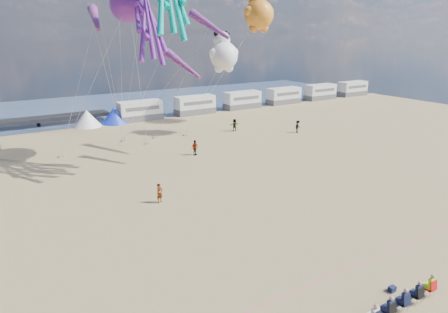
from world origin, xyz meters
TOP-DOWN VIEW (x-y plane):
  - ground at (0.00, 0.00)m, footprint 120.00×120.00m
  - water at (0.00, 55.00)m, footprint 120.00×120.00m
  - motorhome_0 at (6.00, 40.00)m, footprint 6.60×2.50m
  - motorhome_1 at (15.50, 40.00)m, footprint 6.60×2.50m
  - motorhome_2 at (25.00, 40.00)m, footprint 6.60×2.50m
  - motorhome_3 at (34.50, 40.00)m, footprint 6.60×2.50m
  - motorhome_4 at (44.00, 40.00)m, footprint 6.60×2.50m
  - motorhome_5 at (53.50, 40.00)m, footprint 6.60×2.50m
  - tent_white at (-2.00, 40.00)m, footprint 4.00×4.00m
  - tent_blue at (2.00, 40.00)m, footprint 4.00×4.00m
  - spectator_row at (1.14, -8.84)m, footprint 6.10×0.90m
  - cooler_navy at (2.05, -7.67)m, footprint 0.38×0.28m
  - rope_line at (0.00, -5.00)m, footprint 34.00×0.03m
  - standing_person at (-3.78, 9.45)m, footprint 0.68×0.57m
  - beachgoer_2 at (21.26, 21.22)m, footprint 1.00×0.91m
  - beachgoer_3 at (4.63, 19.41)m, footprint 1.25×0.99m
  - beachgoer_4 at (14.50, 26.49)m, footprint 1.01×0.45m
  - sandbag_a at (-8.17, 26.43)m, footprint 0.50×0.35m
  - sandbag_b at (1.80, 26.46)m, footprint 0.50×0.35m
  - sandbag_c at (7.52, 27.65)m, footprint 0.50×0.35m
  - sandbag_d at (3.66, 28.57)m, footprint 0.50×0.35m
  - sandbag_e at (-0.23, 29.28)m, footprint 0.50×0.35m
  - kite_octopus_purple at (-0.73, 22.48)m, footprint 4.54×8.91m
  - kite_panda at (12.50, 26.02)m, footprint 4.52×4.28m
  - kite_teddy_orange at (20.50, 29.57)m, footprint 5.83×5.60m
  - windsock_left at (-3.14, 26.30)m, footprint 2.32×6.56m
  - windsock_mid at (7.10, 20.15)m, footprint 2.44×6.07m
  - windsock_right at (2.82, 18.07)m, footprint 2.60×4.85m

SIDE VIEW (x-z plane):
  - ground at x=0.00m, z-range 0.00..0.00m
  - water at x=0.00m, z-range 0.02..0.02m
  - rope_line at x=0.00m, z-range 0.00..0.04m
  - sandbag_a at x=-8.17m, z-range 0.00..0.22m
  - sandbag_b at x=1.80m, z-range 0.00..0.22m
  - sandbag_c at x=7.52m, z-range 0.00..0.22m
  - sandbag_d at x=3.66m, z-range 0.00..0.22m
  - sandbag_e at x=-0.23m, z-range 0.00..0.22m
  - cooler_navy at x=2.05m, z-range 0.00..0.30m
  - spectator_row at x=1.14m, z-range 0.00..1.30m
  - standing_person at x=-3.78m, z-range 0.00..1.60m
  - beachgoer_2 at x=21.26m, z-range 0.00..1.67m
  - beachgoer_4 at x=14.50m, z-range 0.00..1.69m
  - beachgoer_3 at x=4.63m, z-range 0.00..1.69m
  - tent_white at x=-2.00m, z-range 0.00..2.40m
  - tent_blue at x=2.00m, z-range 0.00..2.40m
  - motorhome_0 at x=6.00m, z-range 0.00..3.00m
  - motorhome_1 at x=15.50m, z-range 0.00..3.00m
  - motorhome_2 at x=25.00m, z-range 0.00..3.00m
  - motorhome_3 at x=34.50m, z-range 0.00..3.00m
  - motorhome_4 at x=44.00m, z-range 0.00..3.00m
  - motorhome_5 at x=53.50m, z-range 0.00..3.00m
  - windsock_right at x=2.82m, z-range 7.55..12.40m
  - kite_panda at x=12.50m, z-range 7.12..13.21m
  - windsock_mid at x=7.10m, z-range 10.73..16.74m
  - windsock_left at x=-3.14m, z-range 11.15..17.62m
  - kite_teddy_orange at x=20.50m, z-range 11.84..18.89m
  - kite_octopus_purple at x=-0.73m, z-range 10.77..20.58m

